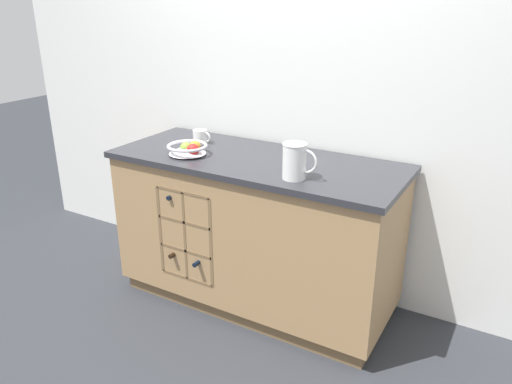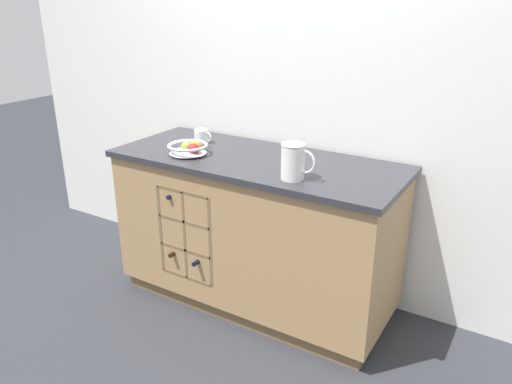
{
  "view_description": "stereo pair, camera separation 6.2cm",
  "coord_description": "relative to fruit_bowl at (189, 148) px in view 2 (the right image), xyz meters",
  "views": [
    {
      "loc": [
        1.35,
        -2.33,
        1.79
      ],
      "look_at": [
        0.0,
        0.0,
        0.73
      ],
      "focal_mm": 35.0,
      "sensor_mm": 36.0,
      "label": 1
    },
    {
      "loc": [
        1.4,
        -2.3,
        1.79
      ],
      "look_at": [
        0.0,
        0.0,
        0.73
      ],
      "focal_mm": 35.0,
      "sensor_mm": 36.0,
      "label": 2
    }
  ],
  "objects": [
    {
      "name": "fruit_bowl",
      "position": [
        0.0,
        0.0,
        0.0
      ],
      "size": [
        0.23,
        0.23,
        0.08
      ],
      "color": "silver",
      "rests_on": "kitchen_island"
    },
    {
      "name": "ceramic_mug",
      "position": [
        -0.09,
        0.24,
        0.0
      ],
      "size": [
        0.12,
        0.09,
        0.08
      ],
      "color": "white",
      "rests_on": "kitchen_island"
    },
    {
      "name": "white_pitcher",
      "position": [
        0.71,
        -0.05,
        0.06
      ],
      "size": [
        0.18,
        0.12,
        0.18
      ],
      "color": "white",
      "rests_on": "kitchen_island"
    },
    {
      "name": "back_wall",
      "position": [
        0.37,
        0.53,
        0.3
      ],
      "size": [
        4.4,
        0.06,
        2.55
      ],
      "primitive_type": "cube",
      "color": "white",
      "rests_on": "ground_plane"
    },
    {
      "name": "ground_plane",
      "position": [
        0.37,
        0.14,
        -0.97
      ],
      "size": [
        14.0,
        14.0,
        0.0
      ],
      "primitive_type": "plane",
      "color": "#2D3035"
    },
    {
      "name": "kitchen_island",
      "position": [
        0.37,
        0.14,
        -0.5
      ],
      "size": [
        1.69,
        0.71,
        0.93
      ],
      "color": "brown",
      "rests_on": "ground_plane"
    }
  ]
}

